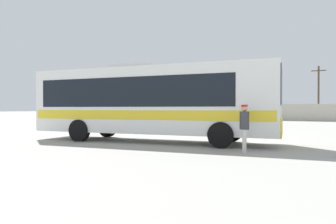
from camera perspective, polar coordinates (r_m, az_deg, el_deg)
ground_plane at (r=24.01m, az=14.12°, el=-3.12°), size 300.00×300.00×0.00m
perimeter_wall at (r=42.39m, az=21.11°, el=-0.07°), size 80.00×0.30×2.15m
coach_bus_white_yellow at (r=14.62m, az=-3.66°, el=2.22°), size 11.92×4.25×3.70m
attendant_by_bus_door at (r=11.35m, az=14.06°, el=-2.38°), size 0.42×0.42×1.71m
vendor_umbrella_near_gate_blue at (r=25.34m, az=-20.51°, el=0.88°), size 1.96×1.96×2.01m
parked_car_leftmost_white at (r=43.99m, az=1.37°, el=-0.35°), size 4.33×2.21×1.55m
parked_car_second_silver at (r=41.77m, az=9.55°, el=-0.47°), size 4.53×2.04×1.43m
utility_pole_near at (r=45.55m, az=26.25°, el=3.37°), size 1.80×0.24×7.24m
roadside_tree_left at (r=51.03m, az=0.18°, el=4.07°), size 4.92×4.92×6.72m
roadside_tree_midleft at (r=47.78m, az=12.88°, el=4.65°), size 4.48×4.48×6.85m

